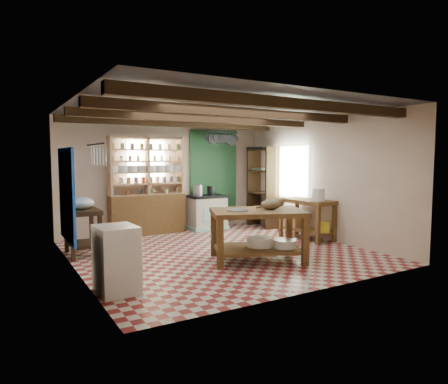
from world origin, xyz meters
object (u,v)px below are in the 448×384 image
white_cabinet (116,259)px  cat (271,204)px  work_table (257,235)px  prep_table (83,232)px  stove (207,212)px  right_counter (307,219)px

white_cabinet → cat: bearing=5.0°
work_table → prep_table: size_ratio=1.85×
stove → right_counter: bearing=-57.0°
work_table → prep_table: work_table is taller
work_table → prep_table: (-2.46, 1.89, -0.02)m
white_cabinet → stove: bearing=45.2°
white_cabinet → cat: cat is taller
white_cabinet → right_counter: size_ratio=0.73×
stove → cat: 3.12m
work_table → prep_table: 3.10m
white_cabinet → right_counter: bearing=14.3°
white_cabinet → cat: (2.73, 0.35, 0.51)m
cat → prep_table: bearing=156.6°
work_table → white_cabinet: 2.51m
prep_table → white_cabinet: white_cabinet is taller
prep_table → right_counter: 4.49m
stove → white_cabinet: bearing=-131.1°
work_table → cat: 0.57m
cat → work_table: bearing=-178.7°
right_counter → cat: (-1.67, -0.96, 0.52)m
prep_table → white_cabinet: bearing=-90.2°
prep_table → cat: size_ratio=2.20×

